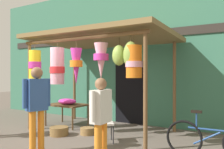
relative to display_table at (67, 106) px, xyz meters
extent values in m
plane|color=#60564C|center=(0.85, -0.85, -0.60)|extent=(30.00, 30.00, 0.00)
cube|color=#387056|center=(0.85, 1.49, 1.67)|extent=(11.03, 0.25, 4.54)
cube|color=#2D2823|center=(0.85, 1.34, 2.22)|extent=(9.92, 0.04, 0.24)
cube|color=black|center=(1.49, 1.35, 0.40)|extent=(1.10, 0.03, 2.00)
cylinder|color=brown|center=(-0.57, -0.94, 0.64)|extent=(0.09, 0.09, 2.48)
cylinder|color=brown|center=(3.03, -0.94, 0.64)|extent=(0.09, 0.09, 2.48)
cylinder|color=brown|center=(-0.57, 1.01, 0.64)|extent=(0.09, 0.09, 2.48)
cylinder|color=brown|center=(3.03, 1.01, 0.64)|extent=(0.09, 0.09, 2.48)
cylinder|color=brown|center=(1.23, -0.94, 1.88)|extent=(3.80, 0.10, 0.10)
cylinder|color=brown|center=(1.23, 1.01, 2.03)|extent=(3.80, 0.10, 0.10)
cube|color=olive|center=(1.23, 0.03, 2.00)|extent=(4.10, 2.46, 0.25)
cylinder|color=brown|center=(-0.30, -0.98, 1.74)|extent=(0.01, 0.01, 0.18)
cylinder|color=yellow|center=(-0.30, -0.98, 1.13)|extent=(0.32, 0.32, 1.04)
cylinder|color=#D13399|center=(-0.30, -0.98, 1.24)|extent=(0.35, 0.35, 0.19)
cylinder|color=brown|center=(0.54, -0.96, 1.76)|extent=(0.01, 0.01, 0.15)
cylinder|color=pink|center=(0.54, -0.96, 1.20)|extent=(0.36, 0.36, 0.95)
cylinder|color=red|center=(0.54, -0.96, 1.10)|extent=(0.39, 0.39, 0.17)
cylinder|color=brown|center=(1.15, -0.93, 1.73)|extent=(0.01, 0.01, 0.19)
cone|color=#D13399|center=(1.15, -0.93, 1.19)|extent=(0.29, 0.29, 0.90)
cylinder|color=orange|center=(1.15, -0.93, 1.25)|extent=(0.31, 0.31, 0.16)
cylinder|color=brown|center=(1.86, -0.87, 1.78)|extent=(0.01, 0.01, 0.10)
cone|color=pink|center=(1.86, -0.87, 1.30)|extent=(0.33, 0.33, 0.85)
cylinder|color=#D13399|center=(1.86, -0.87, 1.39)|extent=(0.36, 0.36, 0.15)
cylinder|color=brown|center=(2.74, -0.90, 1.72)|extent=(0.01, 0.01, 0.21)
cylinder|color=orange|center=(2.74, -0.90, 1.26)|extent=(0.34, 0.34, 0.70)
cylinder|color=pink|center=(2.74, -0.90, 1.21)|extent=(0.37, 0.37, 0.13)
cylinder|color=#4C3D23|center=(2.68, -0.94, 1.77)|extent=(0.02, 0.02, 0.13)
ellipsoid|color=#89A842|center=(2.68, -0.94, 1.41)|extent=(0.33, 0.28, 0.58)
cylinder|color=#4C3D23|center=(2.33, -0.83, 1.74)|extent=(0.02, 0.02, 0.17)
ellipsoid|color=#89A842|center=(2.33, -0.83, 1.42)|extent=(0.32, 0.28, 0.47)
cube|color=brown|center=(0.00, 0.00, 0.05)|extent=(1.18, 0.83, 0.04)
cylinder|color=brown|center=(-0.54, -0.37, -0.29)|extent=(0.05, 0.05, 0.62)
cylinder|color=brown|center=(0.54, -0.37, -0.29)|extent=(0.05, 0.05, 0.62)
cylinder|color=brown|center=(-0.54, 0.37, -0.29)|extent=(0.05, 0.05, 0.62)
cylinder|color=brown|center=(0.54, 0.37, -0.29)|extent=(0.05, 0.05, 0.62)
ellipsoid|color=#D13399|center=(0.01, 0.00, 0.15)|extent=(0.62, 0.43, 0.17)
ellipsoid|color=orange|center=(0.10, -0.05, 0.16)|extent=(0.28, 0.22, 0.12)
cube|color=beige|center=(1.97, -0.88, -0.16)|extent=(0.56, 0.56, 0.04)
cube|color=beige|center=(1.86, -0.74, 0.04)|extent=(0.33, 0.28, 0.40)
cylinder|color=#333338|center=(1.95, -1.13, -0.38)|extent=(0.03, 0.03, 0.44)
cylinder|color=#333338|center=(2.22, -0.91, -0.38)|extent=(0.03, 0.03, 0.44)
cylinder|color=#333338|center=(1.72, -0.85, -0.38)|extent=(0.03, 0.03, 0.44)
cylinder|color=#333338|center=(2.00, -0.63, -0.38)|extent=(0.03, 0.03, 0.44)
cylinder|color=brown|center=(0.62, -0.99, -0.49)|extent=(0.48, 0.48, 0.22)
cylinder|color=olive|center=(1.19, -0.53, -0.51)|extent=(0.37, 0.37, 0.18)
torus|color=black|center=(3.80, -0.79, -0.27)|extent=(0.71, 0.08, 0.71)
cylinder|color=navy|center=(4.32, -0.77, -0.05)|extent=(0.88, 0.07, 0.04)
cylinder|color=navy|center=(4.22, -0.78, -0.22)|extent=(0.50, 0.06, 0.31)
cylinder|color=navy|center=(4.03, -0.78, 0.11)|extent=(0.03, 0.03, 0.30)
cube|color=black|center=(4.03, -0.78, 0.27)|extent=(0.20, 0.09, 0.05)
cylinder|color=orange|center=(1.20, -2.33, -0.17)|extent=(0.13, 0.13, 0.86)
cylinder|color=orange|center=(1.25, -2.16, -0.17)|extent=(0.13, 0.13, 0.86)
cube|color=#2D5193|center=(1.23, -2.25, 0.58)|extent=(0.32, 0.45, 0.64)
cylinder|color=#2D5193|center=(1.16, -2.49, 0.61)|extent=(0.08, 0.08, 0.58)
cylinder|color=#2D5193|center=(1.30, -2.00, 0.61)|extent=(0.08, 0.08, 0.58)
sphere|color=#896042|center=(1.23, -2.25, 1.02)|extent=(0.24, 0.24, 0.24)
cylinder|color=orange|center=(2.75, -2.25, -0.22)|extent=(0.13, 0.13, 0.76)
cylinder|color=orange|center=(2.74, -2.07, -0.22)|extent=(0.13, 0.13, 0.76)
cube|color=silver|center=(2.74, -2.16, 0.44)|extent=(0.24, 0.41, 0.57)
cylinder|color=silver|center=(2.76, -2.41, 0.47)|extent=(0.08, 0.08, 0.51)
cylinder|color=silver|center=(2.73, -1.91, 0.47)|extent=(0.08, 0.08, 0.51)
sphere|color=#896042|center=(2.74, -2.16, 0.83)|extent=(0.21, 0.21, 0.21)
camera|label=1|loc=(5.14, -5.65, 1.01)|focal=39.30mm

